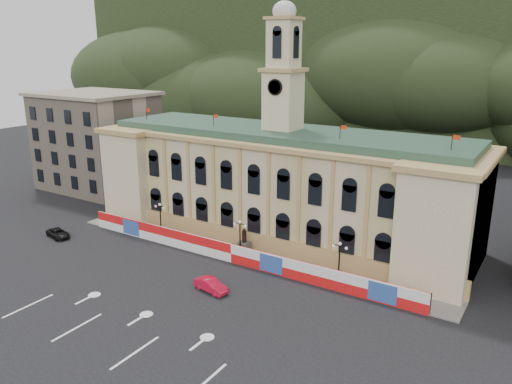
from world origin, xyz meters
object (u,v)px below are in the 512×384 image
Objects in this scene: black_suv at (58,233)px; statue at (244,246)px; red_sedan at (211,285)px; lamp_center at (240,235)px.

statue is at bearing -58.29° from black_suv.
black_suv is at bearing -160.63° from statue.
statue is 11.06m from red_sedan.
lamp_center is (0.00, -1.00, 1.89)m from statue.
red_sedan is at bearing -75.18° from lamp_center.
lamp_center is at bearing 24.33° from red_sedan.
lamp_center is 10.35m from red_sedan.
red_sedan is at bearing -80.44° from black_suv.
lamp_center is at bearing -60.23° from black_suv.
lamp_center reaches higher than black_suv.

